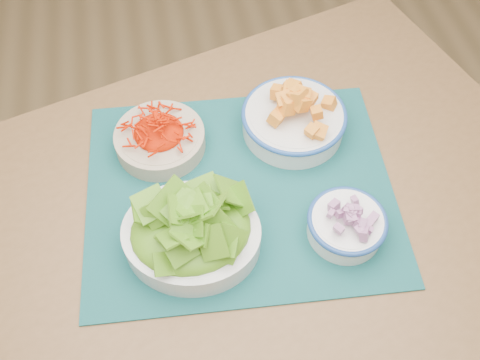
# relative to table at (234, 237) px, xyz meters

# --- Properties ---
(ground) EXTENTS (4.00, 4.00, 0.00)m
(ground) POSITION_rel_table_xyz_m (0.12, 0.24, -0.66)
(ground) COLOR #A68250
(ground) RESTS_ON ground
(table) EXTENTS (1.45, 1.16, 0.75)m
(table) POSITION_rel_table_xyz_m (0.00, 0.00, 0.00)
(table) COLOR brown
(table) RESTS_ON ground
(placemat) EXTENTS (0.62, 0.52, 0.00)m
(placemat) POSITION_rel_table_xyz_m (0.02, 0.05, 0.09)
(placemat) COLOR #093233
(placemat) RESTS_ON table
(carrot_bowl) EXTENTS (0.21, 0.21, 0.07)m
(carrot_bowl) POSITION_rel_table_xyz_m (-0.12, 0.18, 0.13)
(carrot_bowl) COLOR tan
(carrot_bowl) RESTS_ON placemat
(squash_bowl) EXTENTS (0.24, 0.24, 0.10)m
(squash_bowl) POSITION_rel_table_xyz_m (0.15, 0.17, 0.14)
(squash_bowl) COLOR silver
(squash_bowl) RESTS_ON placemat
(lettuce_bowl) EXTENTS (0.28, 0.26, 0.11)m
(lettuce_bowl) POSITION_rel_table_xyz_m (-0.08, -0.05, 0.15)
(lettuce_bowl) COLOR silver
(lettuce_bowl) RESTS_ON placemat
(onion_bowl) EXTENTS (0.17, 0.17, 0.07)m
(onion_bowl) POSITION_rel_table_xyz_m (0.19, -0.08, 0.13)
(onion_bowl) COLOR white
(onion_bowl) RESTS_ON placemat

